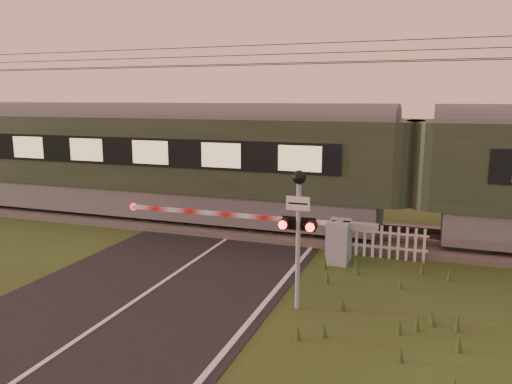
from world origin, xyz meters
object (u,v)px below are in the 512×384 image
at_px(crossing_signal, 298,215).
at_px(boom_gate, 325,237).
at_px(picket_fence, 377,241).
at_px(train, 413,171).

bearing_deg(crossing_signal, boom_gate, 92.05).
xyz_separation_m(boom_gate, picket_fence, (1.34, 0.71, -0.18)).
bearing_deg(train, picket_fence, -112.69).
xyz_separation_m(train, picket_fence, (-0.79, -1.89, -1.78)).
bearing_deg(picket_fence, train, 67.31).
relative_size(train, crossing_signal, 14.16).
bearing_deg(boom_gate, crossing_signal, -87.95).
height_order(train, boom_gate, train).
relative_size(crossing_signal, picket_fence, 1.09).
xyz_separation_m(train, crossing_signal, (-2.02, -5.99, -0.20)).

